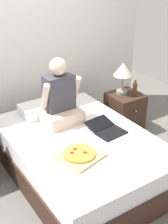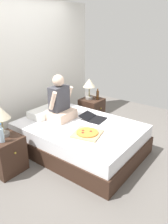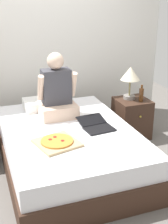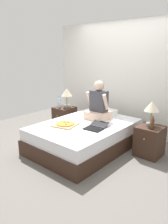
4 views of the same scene
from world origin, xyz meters
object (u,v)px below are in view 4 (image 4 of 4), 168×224
Objects in this scene: bed at (85,136)px; beer_bottle at (153,124)px; lamp_on_left_nightstand at (67,94)px; pizza_box at (65,124)px; nightstand_left at (65,118)px; lamp_on_right_nightstand at (152,108)px; laptop at (95,127)px; water_bottle at (59,103)px; person_seated at (98,105)px; nightstand_right at (149,141)px.

beer_bottle is at bearing 19.77° from bed.
pizza_box is (0.84, -0.89, -0.36)m from lamp_on_left_nightstand.
nightstand_left is 1.22× the size of lamp_on_right_nightstand.
lamp_on_left_nightstand is 1.55m from laptop.
water_bottle is 0.57× the size of pizza_box.
lamp_on_right_nightstand is 1.96× the size of beer_bottle.
bed is at bearing 165.35° from laptop.
person_seated reaches higher than pizza_box.
person_seated is at bearing -0.17° from water_bottle.
nightstand_right is 1.23× the size of laptop.
water_bottle is at bearing -176.40° from lamp_on_right_nightstand.
laptop is at bearing -25.45° from lamp_on_left_nightstand.
pizza_box is (-1.27, -0.89, -0.36)m from lamp_on_right_nightstand.
bed is at bearing -151.85° from lamp_on_right_nightstand.
nightstand_left is 2.18m from nightstand_right.
water_bottle is (-0.08, -0.09, 0.39)m from nightstand_left.
nightstand_right is (1.09, 0.52, 0.03)m from bed.
nightstand_right is 0.39m from beer_bottle.
bed is 1.21m from nightstand_right.
lamp_on_right_nightstand reaches higher than water_bottle.
lamp_on_left_nightstand is 1.01× the size of laptop.
laptop is at bearing -57.68° from person_seated.
water_bottle is 0.62× the size of laptop.
nightstand_right is 1.21m from person_seated.
beer_bottle is 0.52× the size of laptop.
water_bottle is 1.20× the size of beer_bottle.
lamp_on_right_nightstand reaches higher than nightstand_left.
lamp_on_right_nightstand is at bearing 34.84° from pizza_box.
lamp_on_right_nightstand is (-0.03, 0.05, 0.60)m from nightstand_right.
pizza_box is at bearing -105.62° from person_seated.
nightstand_left is at bearing 175.07° from person_seated.
pizza_box is at bearing -145.16° from lamp_on_right_nightstand.
bed is 1.29m from beer_bottle.
bed is 2.62× the size of person_seated.
nightstand_left is at bearing 48.35° from water_bottle.
nightstand_right is at bearing 4.87° from person_seated.
beer_bottle is at bearing 30.54° from laptop.
lamp_on_left_nightstand is 1.96× the size of beer_bottle.
person_seated is 1.61× the size of pizza_box.
lamp_on_left_nightstand is 2.22m from beer_bottle.
water_bottle is 2.24m from lamp_on_right_nightstand.
nightstand_left reaches higher than pizza_box.
beer_bottle is 1.17m from person_seated.
person_seated reaches higher than laptop.
nightstand_right is at bearing 25.38° from bed.
lamp_on_right_nightstand is at bearing 120.93° from nightstand_right.
lamp_on_left_nightstand is 1.63× the size of water_bottle.
pizza_box is at bearing -151.81° from beer_bottle.
lamp_on_right_nightstand is at bearing 1.34° from nightstand_left.
beer_bottle is (0.07, -0.10, 0.37)m from nightstand_right.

